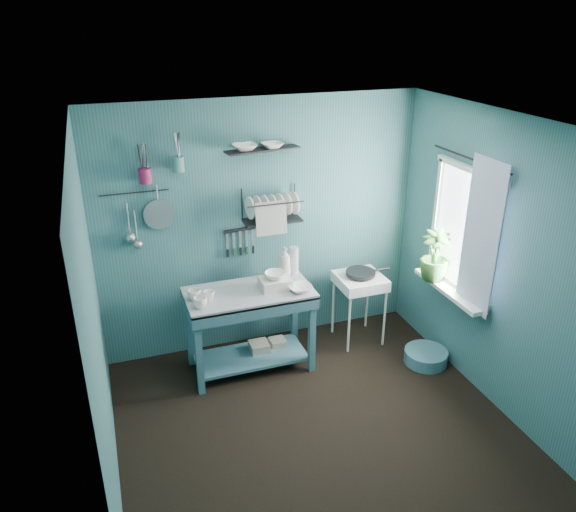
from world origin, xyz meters
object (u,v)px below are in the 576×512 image
object	(u,v)px
water_bottle	(294,260)
dish_rack	(272,205)
storage_tin_small	(278,348)
hotplate_stand	(359,308)
mug_left	(200,303)
potted_plant	(435,255)
colander	(159,214)
work_counter	(250,330)
wash_tub	(275,283)
soap_bottle	(285,262)
mug_right	(194,295)
mug_mid	(209,296)
floor_basin	(426,356)
frying_pan	(361,273)
utensil_cup_magenta	(145,176)
storage_tin_large	(259,352)
utensil_cup_teal	(178,164)

from	to	relation	value
water_bottle	dish_rack	size ratio (longest dim) A/B	0.51
storage_tin_small	hotplate_stand	bearing A→B (deg)	3.05
mug_left	potted_plant	distance (m)	2.23
mug_left	colander	bearing A→B (deg)	109.41
work_counter	wash_tub	bearing A→B (deg)	-10.77
work_counter	soap_bottle	bearing A→B (deg)	19.27
work_counter	wash_tub	world-z (taller)	wash_tub
mug_right	hotplate_stand	size ratio (longest dim) A/B	0.17
mug_left	soap_bottle	world-z (taller)	soap_bottle
water_bottle	hotplate_stand	xyz separation A→B (m)	(0.68, -0.09, -0.60)
mug_mid	water_bottle	xyz separation A→B (m)	(0.90, 0.28, 0.09)
work_counter	mug_right	size ratio (longest dim) A/B	9.53
soap_bottle	dish_rack	world-z (taller)	dish_rack
work_counter	soap_bottle	size ratio (longest dim) A/B	3.92
water_bottle	floor_basin	size ratio (longest dim) A/B	0.66
wash_tub	frying_pan	distance (m)	0.97
mug_right	hotplate_stand	world-z (taller)	mug_right
dish_rack	storage_tin_small	distance (m)	1.43
utensil_cup_magenta	floor_basin	distance (m)	3.17
mug_right	soap_bottle	bearing A→B (deg)	12.26
soap_bottle	floor_basin	bearing A→B (deg)	-29.46
mug_left	potted_plant	xyz separation A→B (m)	(2.22, -0.17, 0.20)
dish_rack	storage_tin_large	xyz separation A→B (m)	(-0.25, -0.32, -1.39)
water_bottle	storage_tin_small	xyz separation A→B (m)	(-0.22, -0.14, -0.87)
mug_left	wash_tub	bearing A→B (deg)	10.86
mug_mid	water_bottle	world-z (taller)	water_bottle
storage_tin_large	floor_basin	xyz separation A→B (m)	(1.55, -0.55, -0.04)
mug_right	utensil_cup_magenta	bearing A→B (deg)	124.08
work_counter	utensil_cup_teal	distance (m)	1.68
mug_right	mug_left	bearing A→B (deg)	-82.87
mug_left	dish_rack	xyz separation A→B (m)	(0.83, 0.53, 0.62)
hotplate_stand	storage_tin_large	world-z (taller)	hotplate_stand
mug_right	storage_tin_large	distance (m)	0.98
water_bottle	wash_tub	bearing A→B (deg)	-138.37
mug_mid	utensil_cup_magenta	world-z (taller)	utensil_cup_magenta
utensil_cup_teal	potted_plant	xyz separation A→B (m)	(2.23, -0.75, -0.89)
mug_left	mug_right	size ratio (longest dim) A/B	1.00
soap_bottle	storage_tin_large	world-z (taller)	soap_bottle
potted_plant	water_bottle	bearing A→B (deg)	155.56
mug_left	soap_bottle	distance (m)	0.97
mug_right	wash_tub	world-z (taller)	wash_tub
work_counter	frying_pan	world-z (taller)	work_counter
potted_plant	storage_tin_large	world-z (taller)	potted_plant
mug_left	water_bottle	bearing A→B (deg)	20.81
utensil_cup_teal	storage_tin_small	distance (m)	2.05
hotplate_stand	dish_rack	bearing A→B (deg)	157.33
mug_mid	floor_basin	size ratio (longest dim) A/B	0.24
work_counter	soap_bottle	xyz separation A→B (m)	(0.42, 0.20, 0.56)
floor_basin	storage_tin_small	bearing A→B (deg)	156.93
dish_rack	utensil_cup_teal	world-z (taller)	utensil_cup_teal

